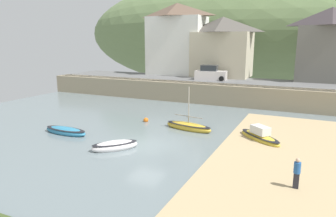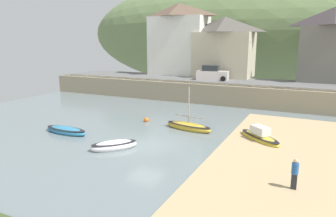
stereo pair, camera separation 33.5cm
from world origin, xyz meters
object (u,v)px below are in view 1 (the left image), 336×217
parked_car_near_slipway (211,74)px  person_near_water (297,172)px  waterfront_building_left (177,39)px  waterfront_building_centre (222,47)px  waterfront_building_right (329,44)px  rowboat_small_beached (260,137)px  mooring_buoy (146,120)px  fishing_boat_green (188,127)px  sailboat_far_left (115,146)px  sailboat_nearest_shore (66,131)px

parked_car_near_slipway → person_near_water: 26.49m
waterfront_building_left → waterfront_building_centre: bearing=-0.0°
waterfront_building_right → rowboat_small_beached: waterfront_building_right is taller
parked_car_near_slipway → mooring_buoy: size_ratio=9.03×
waterfront_building_left → fishing_boat_green: (9.80, -20.09, -7.52)m
sailboat_far_left → mooring_buoy: (-1.73, 7.61, -0.11)m
fishing_boat_green → rowboat_small_beached: size_ratio=1.15×
sailboat_far_left → rowboat_small_beached: bearing=-12.7°
sailboat_nearest_shore → sailboat_far_left: 6.02m
sailboat_nearest_shore → person_near_water: 17.89m
sailboat_nearest_shore → waterfront_building_left: bearing=94.7°
sailboat_far_left → mooring_buoy: size_ratio=6.80×
waterfront_building_centre → sailboat_nearest_shore: (-5.99, -25.48, -6.45)m
person_near_water → mooring_buoy: bearing=147.2°
sailboat_nearest_shore → person_near_water: size_ratio=2.59×
rowboat_small_beached → fishing_boat_green: bearing=-142.9°
rowboat_small_beached → parked_car_near_slipway: parked_car_near_slipway is taller
waterfront_building_centre → person_near_water: bearing=-67.4°
waterfront_building_right → fishing_boat_green: size_ratio=2.03×
waterfront_building_left → waterfront_building_centre: (7.07, -0.00, -1.10)m
sailboat_far_left → mooring_buoy: sailboat_far_left is taller
waterfront_building_centre → mooring_buoy: waterfront_building_centre is taller
rowboat_small_beached → sailboat_nearest_shore: 15.57m
fishing_boat_green → parked_car_near_slipway: bearing=110.8°
mooring_buoy → fishing_boat_green: bearing=-9.7°
parked_car_near_slipway → person_near_water: size_ratio=2.63×
waterfront_building_left → rowboat_small_beached: size_ratio=2.71×
waterfront_building_left → sailboat_far_left: 28.79m
waterfront_building_right → person_near_water: (-1.89, -28.05, -6.07)m
waterfront_building_centre → rowboat_small_beached: (8.78, -20.57, -6.36)m
waterfront_building_centre → sailboat_nearest_shore: waterfront_building_centre is taller
fishing_boat_green → sailboat_nearest_shore: bearing=-138.3°
fishing_boat_green → rowboat_small_beached: (6.05, -0.48, 0.05)m
waterfront_building_centre → sailboat_far_left: 27.67m
waterfront_building_right → person_near_water: bearing=-93.8°
fishing_boat_green → person_near_water: 12.01m
waterfront_building_right → fishing_boat_green: 23.82m
waterfront_building_right → mooring_buoy: 25.68m
waterfront_building_left → waterfront_building_centre: waterfront_building_left is taller
fishing_boat_green → sailboat_far_left: (-2.88, -6.83, -0.01)m
mooring_buoy → waterfront_building_left: bearing=105.0°
parked_car_near_slipway → waterfront_building_left: bearing=140.6°
rowboat_small_beached → waterfront_building_right: bearing=118.6°
fishing_boat_green → sailboat_far_left: size_ratio=1.40×
waterfront_building_right → mooring_buoy: size_ratio=19.38×
sailboat_nearest_shore → rowboat_small_beached: bearing=20.6°
sailboat_far_left → sailboat_nearest_shore: bearing=118.1°
sailboat_nearest_shore → sailboat_far_left: (5.84, -1.44, 0.03)m
rowboat_small_beached → waterfront_building_centre: bearing=154.8°
waterfront_building_centre → fishing_boat_green: waterfront_building_centre is taller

